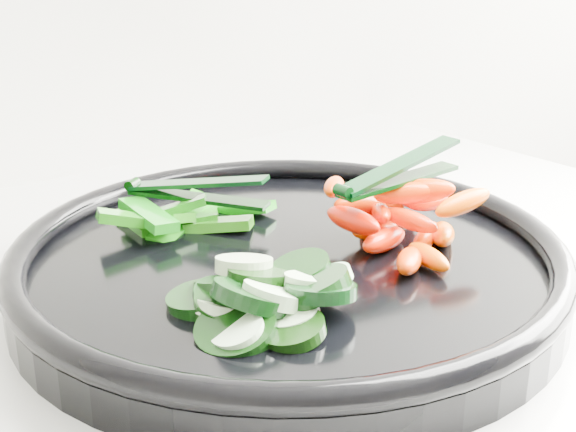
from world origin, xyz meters
TOP-DOWN VIEW (x-y plane):
  - veggie_tray at (0.61, 1.66)m, footprint 0.47×0.47m
  - cucumber_pile at (0.55, 1.62)m, footprint 0.12×0.12m
  - carrot_pile at (0.69, 1.64)m, footprint 0.11×0.14m
  - pepper_pile at (0.58, 1.76)m, footprint 0.14×0.09m
  - tong_carrot at (0.69, 1.64)m, footprint 0.11×0.02m
  - tong_pepper at (0.59, 1.76)m, footprint 0.07×0.10m

SIDE VIEW (x-z plane):
  - veggie_tray at x=0.61m, z-range 0.93..0.97m
  - pepper_pile at x=0.58m, z-range 0.95..0.98m
  - cucumber_pile at x=0.55m, z-range 0.94..0.98m
  - carrot_pile at x=0.69m, z-range 0.94..1.00m
  - tong_pepper at x=0.59m, z-range 0.97..0.99m
  - tong_carrot at x=0.69m, z-range 0.99..1.02m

